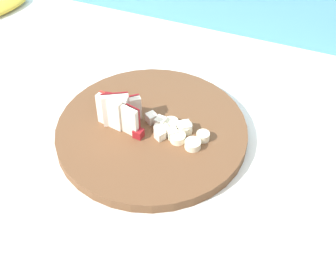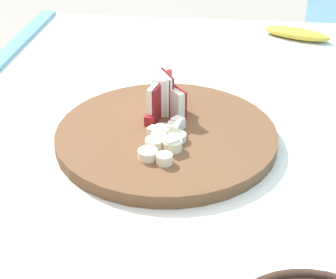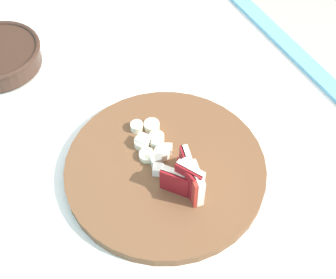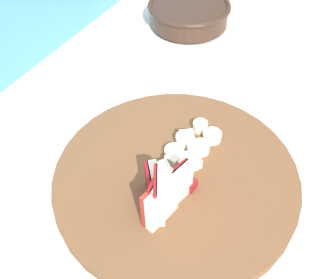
% 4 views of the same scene
% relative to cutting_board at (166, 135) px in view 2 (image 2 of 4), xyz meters
% --- Properties ---
extents(cutting_board, '(0.35, 0.35, 0.02)m').
position_rel_cutting_board_xyz_m(cutting_board, '(0.00, 0.00, 0.00)').
color(cutting_board, brown).
rests_on(cutting_board, tiled_countertop).
extents(apple_wedge_fan, '(0.09, 0.06, 0.07)m').
position_rel_cutting_board_xyz_m(apple_wedge_fan, '(-0.06, -0.01, 0.04)').
color(apple_wedge_fan, maroon).
rests_on(apple_wedge_fan, cutting_board).
extents(apple_dice_pile, '(0.10, 0.07, 0.02)m').
position_rel_cutting_board_xyz_m(apple_dice_pile, '(0.02, 0.00, 0.02)').
color(apple_dice_pile, beige).
rests_on(apple_dice_pile, cutting_board).
extents(banana_slice_rows, '(0.10, 0.07, 0.02)m').
position_rel_cutting_board_xyz_m(banana_slice_rows, '(0.06, 0.00, 0.02)').
color(banana_slice_rows, white).
rests_on(banana_slice_rows, cutting_board).
extents(banana_peel, '(0.12, 0.17, 0.02)m').
position_rel_cutting_board_xyz_m(banana_peel, '(-0.51, 0.26, 0.00)').
color(banana_peel, gold).
rests_on(banana_peel, tiled_countertop).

